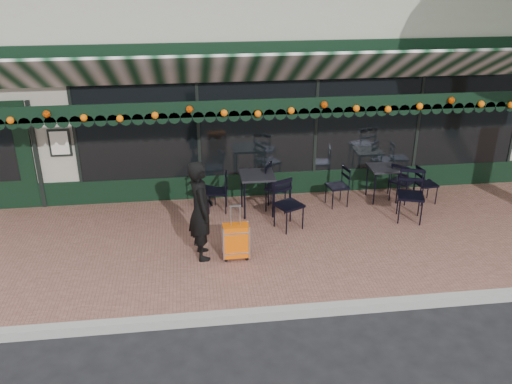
{
  "coord_description": "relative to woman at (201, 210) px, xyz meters",
  "views": [
    {
      "loc": [
        -1.19,
        -6.49,
        4.88
      ],
      "look_at": [
        -0.14,
        1.6,
        1.28
      ],
      "focal_mm": 38.0,
      "sensor_mm": 36.0,
      "label": 1
    }
  ],
  "objects": [
    {
      "name": "cafe_table_b",
      "position": [
        1.14,
        1.56,
        -0.13
      ],
      "size": [
        0.66,
        0.66,
        0.81
      ],
      "color": "black",
      "rests_on": "sidewalk"
    },
    {
      "name": "chair_b_front",
      "position": [
        1.64,
        0.82,
        -0.4
      ],
      "size": [
        0.62,
        0.62,
        0.93
      ],
      "primitive_type": null,
      "rotation": [
        0.0,
        0.0,
        0.47
      ],
      "color": "black",
      "rests_on": "sidewalk"
    },
    {
      "name": "chair_b_right",
      "position": [
        1.58,
        1.67,
        -0.38
      ],
      "size": [
        0.63,
        0.63,
        0.95
      ],
      "primitive_type": null,
      "rotation": [
        0.0,
        0.0,
        1.15
      ],
      "color": "black",
      "rests_on": "sidewalk"
    },
    {
      "name": "chair_b_left",
      "position": [
        0.37,
        1.74,
        -0.45
      ],
      "size": [
        0.45,
        0.45,
        0.81
      ],
      "primitive_type": null,
      "rotation": [
        0.0,
        0.0,
        -1.69
      ],
      "color": "black",
      "rests_on": "sidewalk"
    },
    {
      "name": "curb",
      "position": [
        1.06,
        -1.66,
        -0.93
      ],
      "size": [
        18.0,
        0.16,
        0.15
      ],
      "primitive_type": "cube",
      "color": "#9E9E99",
      "rests_on": "ground"
    },
    {
      "name": "restaurant_building",
      "position": [
        1.06,
        6.25,
        1.26
      ],
      "size": [
        12.0,
        9.6,
        4.5
      ],
      "color": "#A9A692",
      "rests_on": "ground"
    },
    {
      "name": "chair_a_right",
      "position": [
        4.64,
        1.6,
        -0.46
      ],
      "size": [
        0.44,
        0.44,
        0.79
      ],
      "primitive_type": null,
      "rotation": [
        0.0,
        0.0,
        1.69
      ],
      "color": "black",
      "rests_on": "sidewalk"
    },
    {
      "name": "ground",
      "position": [
        1.06,
        -1.58,
        -1.01
      ],
      "size": [
        80.0,
        80.0,
        0.0
      ],
      "primitive_type": "plane",
      "color": "black",
      "rests_on": "ground"
    },
    {
      "name": "chair_a_left",
      "position": [
        2.8,
        1.69,
        -0.45
      ],
      "size": [
        0.47,
        0.47,
        0.82
      ],
      "primitive_type": null,
      "rotation": [
        0.0,
        0.0,
        -1.39
      ],
      "color": "black",
      "rests_on": "sidewalk"
    },
    {
      "name": "chair_a_front",
      "position": [
        4.0,
        0.86,
        -0.36
      ],
      "size": [
        0.62,
        0.62,
        0.99
      ],
      "primitive_type": null,
      "rotation": [
        0.0,
        0.0,
        -0.3
      ],
      "color": "black",
      "rests_on": "sidewalk"
    },
    {
      "name": "woman",
      "position": [
        0.0,
        0.0,
        0.0
      ],
      "size": [
        0.49,
        0.68,
        1.72
      ],
      "primitive_type": "imported",
      "rotation": [
        0.0,
        0.0,
        1.71
      ],
      "color": "black",
      "rests_on": "sidewalk"
    },
    {
      "name": "chair_a_extra",
      "position": [
        4.19,
        1.73,
        -0.43
      ],
      "size": [
        0.6,
        0.6,
        0.85
      ],
      "primitive_type": null,
      "rotation": [
        0.0,
        0.0,
        2.3
      ],
      "color": "black",
      "rests_on": "sidewalk"
    },
    {
      "name": "suitcase",
      "position": [
        0.56,
        -0.16,
        -0.53
      ],
      "size": [
        0.43,
        0.24,
        0.98
      ],
      "rotation": [
        0.0,
        0.0,
        0.02
      ],
      "color": "#EC5907",
      "rests_on": "sidewalk"
    },
    {
      "name": "sidewalk",
      "position": [
        1.06,
        0.42,
        -0.93
      ],
      "size": [
        18.0,
        4.0,
        0.15
      ],
      "primitive_type": "cube",
      "color": "brown",
      "rests_on": "ground"
    },
    {
      "name": "cafe_table_a",
      "position": [
        3.8,
        1.85,
        -0.21
      ],
      "size": [
        0.58,
        0.58,
        0.72
      ],
      "color": "black",
      "rests_on": "sidewalk"
    },
    {
      "name": "chair_solo",
      "position": [
        0.12,
        1.95,
        -0.48
      ],
      "size": [
        0.52,
        0.52,
        0.76
      ],
      "primitive_type": null,
      "rotation": [
        0.0,
        0.0,
        1.0
      ],
      "color": "black",
      "rests_on": "sidewalk"
    }
  ]
}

